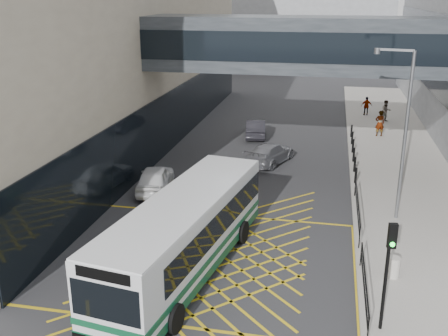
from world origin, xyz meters
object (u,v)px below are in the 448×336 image
Objects in this scene: litter_bin at (393,267)px; pedestrian_c at (367,106)px; car_silver at (270,153)px; street_lamp at (402,126)px; pedestrian_b at (386,111)px; car_white at (155,178)px; traffic_light at (388,262)px; pedestrian_a at (380,123)px; bus at (186,232)px; car_dark at (256,128)px.

litter_bin is 27.70m from pedestrian_c.
street_lamp reaches higher than car_silver.
car_white is at bearing -145.08° from pedestrian_b.
traffic_light is 1.97× the size of pedestrian_a.
car_white is (-4.00, 8.02, -0.93)m from bus.
traffic_light is 2.15× the size of pedestrian_b.
car_silver is at bearing 115.25° from litter_bin.
litter_bin is at bearing 71.62° from pedestrian_a.
litter_bin is (8.05, -19.36, -0.10)m from car_dark.
street_lamp is (8.56, -13.67, 3.94)m from car_dark.
street_lamp reaches higher than traffic_light.
bus is at bearing -128.64° from pedestrian_b.
car_white is 0.58× the size of street_lamp.
traffic_light is at bearing 127.53° from car_silver.
pedestrian_b is at bearing 97.16° from street_lamp.
car_white is at bearing 31.34° from pedestrian_a.
car_dark is 11.67m from pedestrian_b.
pedestrian_a reaches higher than car_white.
pedestrian_c is at bearing 89.26° from litter_bin.
car_silver is at bearing 61.91° from pedestrian_c.
car_dark is 9.13m from pedestrian_a.
street_lamp is 7.01m from litter_bin.
pedestrian_a reaches higher than litter_bin.
pedestrian_b is (1.78, 25.64, 0.47)m from litter_bin.
litter_bin is at bearing 15.20° from bus.
pedestrian_b is (1.28, 19.94, -3.58)m from street_lamp.
street_lamp is 4.12× the size of pedestrian_a.
bus is at bearing 102.97° from car_silver.
pedestrian_a is at bearing -178.95° from car_dark.
traffic_light is 31.23m from pedestrian_c.
car_dark is 24.08m from traffic_light.
pedestrian_a is at bearing -142.02° from car_white.
car_silver is (1.82, -6.14, 0.02)m from car_dark.
traffic_light is at bearing 99.66° from car_dark.
traffic_light is 0.48× the size of street_lamp.
traffic_light is 9.47m from street_lamp.
car_silver is 17.70m from traffic_light.
traffic_light is at bearing -11.46° from bus.
traffic_light is at bearing -100.95° from litter_bin.
car_silver is at bearing 98.26° from car_dark.
car_white is at bearing 127.16° from traffic_light.
street_lamp is at bearing 86.78° from pedestrian_c.
pedestrian_b is 2.51m from pedestrian_c.
pedestrian_c reaches higher than car_white.
pedestrian_a is at bearing 99.16° from street_lamp.
street_lamp reaches higher than car_white.
car_silver is at bearing -141.48° from car_white.
street_lamp is at bearing 113.83° from car_dark.
bus is 10.95m from street_lamp.
car_dark is (-0.31, 20.21, -0.98)m from bus.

